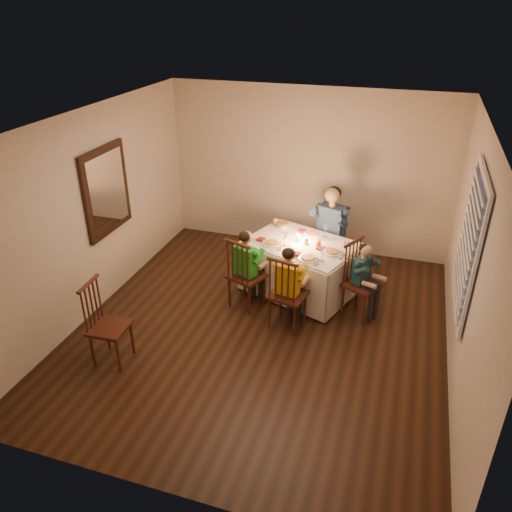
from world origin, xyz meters
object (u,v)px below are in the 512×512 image
(child_yellow, at_px, (287,325))
(chair_adult, at_px, (327,270))
(chair_extra, at_px, (115,359))
(child_green, at_px, (247,305))
(child_teal, at_px, (359,314))
(adult, at_px, (327,270))
(chair_near_right, at_px, (287,325))
(serving_bowl, at_px, (283,225))
(dining_table, at_px, (301,257))
(chair_near_left, at_px, (247,305))
(chair_end, at_px, (359,314))

(child_yellow, bearing_deg, chair_adult, -87.39)
(chair_extra, bearing_deg, child_green, -38.89)
(chair_adult, bearing_deg, child_teal, -41.18)
(adult, relative_size, child_yellow, 1.20)
(chair_near_right, bearing_deg, serving_bowl, -61.25)
(dining_table, bearing_deg, chair_adult, 88.28)
(chair_near_left, distance_m, child_teal, 1.51)
(chair_near_left, xyz_separation_m, chair_end, (1.49, 0.24, 0.00))
(chair_near_left, distance_m, chair_near_right, 0.70)
(dining_table, distance_m, chair_near_left, 1.00)
(chair_near_right, relative_size, serving_bowl, 4.89)
(child_teal, relative_size, serving_bowl, 4.89)
(chair_end, distance_m, serving_bowl, 1.69)
(chair_near_left, relative_size, child_green, 0.92)
(dining_table, height_order, adult, dining_table)
(chair_adult, height_order, serving_bowl, serving_bowl)
(adult, bearing_deg, child_green, -105.21)
(child_yellow, distance_m, child_teal, 1.00)
(child_yellow, xyz_separation_m, serving_bowl, (-0.42, 1.30, 0.78))
(child_yellow, bearing_deg, serving_bowl, -61.25)
(dining_table, height_order, chair_adult, dining_table)
(child_yellow, relative_size, serving_bowl, 5.31)
(chair_extra, xyz_separation_m, adult, (1.97, 2.85, 0.00))
(child_yellow, bearing_deg, chair_near_right, -0.00)
(dining_table, distance_m, adult, 0.93)
(adult, xyz_separation_m, child_yellow, (-0.23, -1.59, 0.00))
(chair_extra, xyz_separation_m, child_green, (1.10, 1.55, 0.00))
(chair_end, relative_size, child_yellow, 0.92)
(chair_adult, height_order, chair_end, same)
(dining_table, relative_size, child_yellow, 1.53)
(adult, bearing_deg, chair_extra, -106.29)
(chair_end, distance_m, child_yellow, 1.00)
(child_yellow, bearing_deg, chair_near_left, -13.30)
(chair_near_right, xyz_separation_m, child_teal, (0.85, 0.53, 0.00))
(chair_end, distance_m, child_green, 1.51)
(dining_table, bearing_deg, chair_extra, -109.05)
(chair_near_right, relative_size, adult, 0.77)
(chair_end, xyz_separation_m, chair_extra, (-2.59, -1.79, 0.00))
(child_green, bearing_deg, dining_table, -114.39)
(child_yellow, bearing_deg, dining_table, -76.28)
(chair_near_right, relative_size, child_green, 0.92)
(chair_near_left, distance_m, serving_bowl, 1.30)
(child_green, distance_m, serving_bowl, 1.30)
(dining_table, bearing_deg, adult, 88.28)
(chair_extra, distance_m, serving_bowl, 2.99)
(chair_near_left, xyz_separation_m, child_teal, (1.49, 0.24, 0.00))
(chair_adult, relative_size, serving_bowl, 4.89)
(child_green, height_order, child_teal, child_green)
(dining_table, distance_m, chair_end, 1.11)
(chair_end, bearing_deg, child_teal, 0.00)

